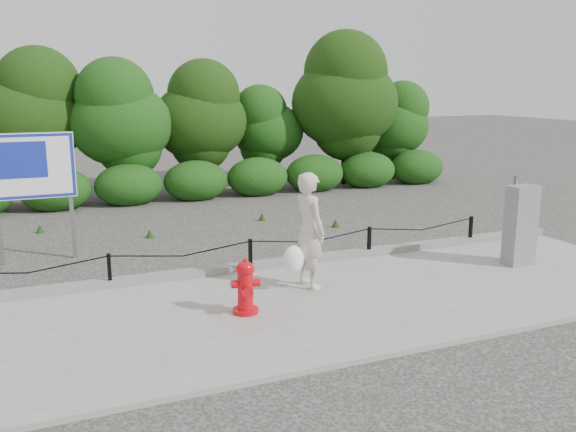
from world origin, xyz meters
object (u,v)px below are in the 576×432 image
Objects in this scene: fire_hydrant at (245,287)px; advertising_sign at (32,172)px; utility_cabinet at (520,225)px; pedestrian at (308,232)px.

advertising_sign reaches higher than fire_hydrant.
advertising_sign is at bearing 131.47° from fire_hydrant.
utility_cabinet is 0.66× the size of advertising_sign.
utility_cabinet is (4.24, -0.36, -0.19)m from pedestrian.
advertising_sign is (-2.80, 4.39, 1.31)m from fire_hydrant.
pedestrian is 1.17× the size of utility_cabinet.
utility_cabinet is 9.36m from advertising_sign.
pedestrian is at bearing -40.64° from advertising_sign.
advertising_sign is (-4.17, 3.64, 0.76)m from pedestrian.
fire_hydrant is 0.50× the size of utility_cabinet.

